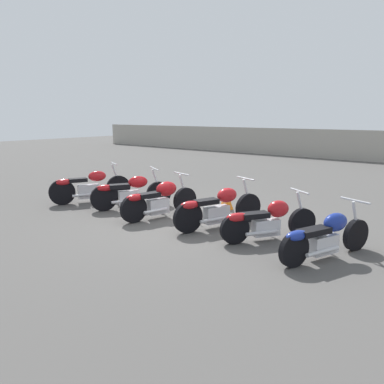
# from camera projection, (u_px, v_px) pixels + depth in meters

# --- Properties ---
(ground_plane) EXTENTS (60.00, 60.00, 0.00)m
(ground_plane) POSITION_uv_depth(u_px,v_px,m) (188.00, 221.00, 8.43)
(ground_plane) COLOR #514F4C
(fence_back) EXTENTS (40.00, 0.04, 1.60)m
(fence_back) POSITION_uv_depth(u_px,v_px,m) (365.00, 146.00, 19.19)
(fence_back) COLOR #9E998E
(fence_back) RESTS_ON ground_plane
(motorcycle_slot_0) EXTENTS (1.08, 2.04, 1.05)m
(motorcycle_slot_0) POSITION_uv_depth(u_px,v_px,m) (89.00, 187.00, 10.20)
(motorcycle_slot_0) COLOR black
(motorcycle_slot_0) RESTS_ON ground_plane
(motorcycle_slot_1) EXTENTS (1.17, 1.86, 1.01)m
(motorcycle_slot_1) POSITION_uv_depth(u_px,v_px,m) (130.00, 192.00, 9.50)
(motorcycle_slot_1) COLOR black
(motorcycle_slot_1) RESTS_ON ground_plane
(motorcycle_slot_2) EXTENTS (0.74, 2.00, 1.00)m
(motorcycle_slot_2) POSITION_uv_depth(u_px,v_px,m) (159.00, 199.00, 8.63)
(motorcycle_slot_2) COLOR black
(motorcycle_slot_2) RESTS_ON ground_plane
(motorcycle_slot_3) EXTENTS (0.92, 2.11, 1.01)m
(motorcycle_slot_3) POSITION_uv_depth(u_px,v_px,m) (218.00, 208.00, 7.88)
(motorcycle_slot_3) COLOR black
(motorcycle_slot_3) RESTS_ON ground_plane
(motorcycle_slot_4) EXTENTS (1.18, 1.75, 0.93)m
(motorcycle_slot_4) POSITION_uv_depth(u_px,v_px,m) (267.00, 220.00, 7.08)
(motorcycle_slot_4) COLOR black
(motorcycle_slot_4) RESTS_ON ground_plane
(motorcycle_slot_5) EXTENTS (0.93, 1.95, 0.93)m
(motorcycle_slot_5) POSITION_uv_depth(u_px,v_px,m) (325.00, 236.00, 6.15)
(motorcycle_slot_5) COLOR black
(motorcycle_slot_5) RESTS_ON ground_plane
(traffic_cone_near) EXTENTS (0.36, 0.36, 0.53)m
(traffic_cone_near) POSITION_uv_depth(u_px,v_px,m) (226.00, 199.00, 9.49)
(traffic_cone_near) COLOR orange
(traffic_cone_near) RESTS_ON ground_plane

